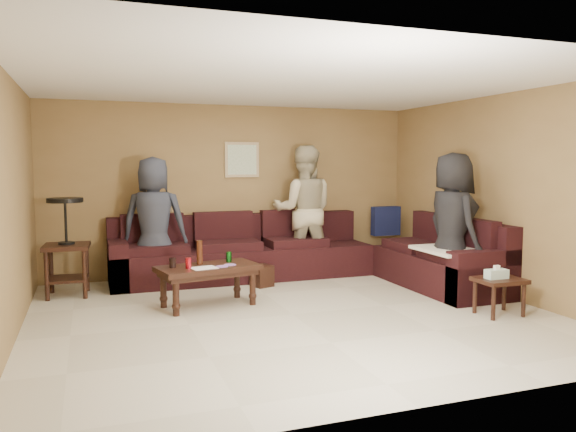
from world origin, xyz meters
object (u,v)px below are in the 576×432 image
at_px(person_right, 452,224).
at_px(side_table_right, 499,283).
at_px(coffee_table, 208,272).
at_px(person_left, 154,222).
at_px(waste_bin, 262,276).
at_px(person_middle, 304,210).
at_px(sectional_sofa, 310,259).
at_px(end_table_left, 67,245).

bearing_deg(person_right, side_table_right, 176.08).
bearing_deg(coffee_table, side_table_right, -26.39).
height_order(side_table_right, person_left, person_left).
height_order(waste_bin, person_middle, person_middle).
bearing_deg(sectional_sofa, person_middle, 78.76).
xyz_separation_m(coffee_table, end_table_left, (-1.55, 1.09, 0.24)).
bearing_deg(side_table_right, person_middle, 112.88).
height_order(sectional_sofa, waste_bin, sectional_sofa).
height_order(coffee_table, end_table_left, end_table_left).
distance_m(end_table_left, person_right, 4.80).
relative_size(sectional_sofa, person_left, 2.67).
height_order(end_table_left, waste_bin, end_table_left).
bearing_deg(sectional_sofa, person_left, 168.00).
distance_m(sectional_sofa, waste_bin, 0.74).
height_order(sectional_sofa, side_table_right, sectional_sofa).
height_order(side_table_right, person_right, person_right).
relative_size(sectional_sofa, end_table_left, 3.80).
height_order(sectional_sofa, person_right, person_right).
xyz_separation_m(sectional_sofa, side_table_right, (1.29, -2.29, 0.03)).
bearing_deg(sectional_sofa, waste_bin, -175.39).
distance_m(person_left, person_middle, 2.17).
bearing_deg(side_table_right, person_left, 140.87).
relative_size(person_middle, person_right, 1.07).
height_order(person_left, person_middle, person_middle).
height_order(coffee_table, waste_bin, coffee_table).
bearing_deg(person_left, sectional_sofa, -175.97).
relative_size(waste_bin, person_right, 0.16).
bearing_deg(end_table_left, coffee_table, -35.25).
distance_m(sectional_sofa, end_table_left, 3.18).
distance_m(person_left, person_right, 3.86).
bearing_deg(end_table_left, sectional_sofa, -4.37).
bearing_deg(side_table_right, sectional_sofa, 119.39).
height_order(coffee_table, side_table_right, coffee_table).
bearing_deg(sectional_sofa, person_right, -43.98).
bearing_deg(coffee_table, end_table_left, 144.75).
height_order(coffee_table, person_middle, person_middle).
bearing_deg(side_table_right, end_table_left, 150.35).
relative_size(end_table_left, side_table_right, 2.21).
xyz_separation_m(sectional_sofa, end_table_left, (-3.16, 0.24, 0.31)).
xyz_separation_m(end_table_left, person_right, (4.53, -1.56, 0.25)).
distance_m(end_table_left, waste_bin, 2.51).
bearing_deg(waste_bin, side_table_right, -48.04).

